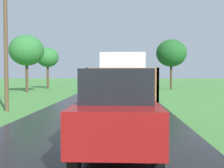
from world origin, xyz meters
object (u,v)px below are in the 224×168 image
object	(u,v)px
utility_pole_roadside	(6,38)
roadside_tree_near_left	(48,58)
roadside_tree_far_left	(27,50)
following_car	(117,109)
banana_truck_near	(122,83)
roadside_tree_mid_right	(171,53)

from	to	relation	value
utility_pole_roadside	roadside_tree_near_left	distance (m)	19.56
roadside_tree_far_left	following_car	distance (m)	22.88
banana_truck_near	roadside_tree_near_left	distance (m)	22.47
banana_truck_near	following_car	size ratio (longest dim) A/B	1.42
utility_pole_roadside	following_car	size ratio (longest dim) A/B	1.62
roadside_tree_mid_right	roadside_tree_near_left	bearing A→B (deg)	-179.24
roadside_tree_mid_right	roadside_tree_far_left	bearing A→B (deg)	-159.14
banana_truck_near	following_car	xyz separation A→B (m)	(-0.08, -5.89, -0.39)
roadside_tree_near_left	following_car	size ratio (longest dim) A/B	1.24
roadside_tree_near_left	roadside_tree_mid_right	world-z (taller)	roadside_tree_mid_right
roadside_tree_mid_right	following_car	xyz separation A→B (m)	(-5.94, -26.45, -3.27)
banana_truck_near	roadside_tree_far_left	world-z (taller)	roadside_tree_far_left
utility_pole_roadside	roadside_tree_mid_right	distance (m)	22.70
banana_truck_near	roadside_tree_far_left	size ratio (longest dim) A/B	1.01
banana_truck_near	roadside_tree_far_left	bearing A→B (deg)	123.66
roadside_tree_mid_right	banana_truck_near	bearing A→B (deg)	-105.92
roadside_tree_far_left	roadside_tree_mid_right	bearing A→B (deg)	20.86
roadside_tree_mid_right	following_car	size ratio (longest dim) A/B	1.46
roadside_tree_far_left	following_car	world-z (taller)	roadside_tree_far_left
banana_truck_near	utility_pole_roadside	world-z (taller)	utility_pole_roadside
roadside_tree_near_left	following_car	bearing A→B (deg)	-70.78
banana_truck_near	utility_pole_roadside	bearing A→B (deg)	169.31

